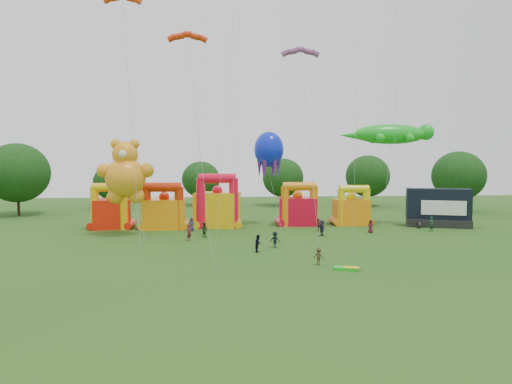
{
  "coord_description": "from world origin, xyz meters",
  "views": [
    {
      "loc": [
        -4.43,
        -34.58,
        9.22
      ],
      "look_at": [
        -0.34,
        18.0,
        5.53
      ],
      "focal_mm": 32.0,
      "sensor_mm": 36.0,
      "label": 1
    }
  ],
  "objects": [
    {
      "name": "spectator_7",
      "position": [
        22.72,
        21.81,
        0.98
      ],
      "size": [
        0.85,
        0.77,
        1.95
      ],
      "primitive_type": "imported",
      "rotation": [
        0.0,
        0.0,
        0.53
      ],
      "color": "#153621",
      "rests_on": "ground"
    },
    {
      "name": "bouncy_castle_2",
      "position": [
        -4.9,
        28.29,
        2.81
      ],
      "size": [
        6.63,
        5.83,
        7.43
      ],
      "color": "#EFB30C",
      "rests_on": "ground"
    },
    {
      "name": "spectator_8",
      "position": [
        -0.69,
        10.48,
        0.88
      ],
      "size": [
        0.9,
        1.02,
        1.77
      ],
      "primitive_type": "imported",
      "rotation": [
        0.0,
        0.0,
        1.26
      ],
      "color": "black",
      "rests_on": "ground"
    },
    {
      "name": "tree_ring",
      "position": [
        -1.2,
        0.62,
        6.26
      ],
      "size": [
        125.61,
        127.73,
        12.07
      ],
      "color": "#352314",
      "rests_on": "ground"
    },
    {
      "name": "diamond_kites",
      "position": [
        1.83,
        13.86,
        17.19
      ],
      "size": [
        21.84,
        18.25,
        43.54
      ],
      "color": "red",
      "rests_on": "ground"
    },
    {
      "name": "spectator_1",
      "position": [
        -8.06,
        17.64,
        0.96
      ],
      "size": [
        0.78,
        0.84,
        1.92
      ],
      "primitive_type": "imported",
      "rotation": [
        0.0,
        0.0,
        0.95
      ],
      "color": "maroon",
      "rests_on": "ground"
    },
    {
      "name": "teddy_bear_kite",
      "position": [
        -15.76,
        21.49,
        7.03
      ],
      "size": [
        6.81,
        4.83,
        11.87
      ],
      "color": "orange",
      "rests_on": "ground"
    },
    {
      "name": "octopus_kite",
      "position": [
        2.62,
        29.08,
        8.24
      ],
      "size": [
        4.18,
        6.5,
        13.35
      ],
      "color": "#0D21D0",
      "rests_on": "ground"
    },
    {
      "name": "spectator_2",
      "position": [
        -6.39,
        19.91,
        0.89
      ],
      "size": [
        1.09,
        1.08,
        1.78
      ],
      "primitive_type": "imported",
      "rotation": [
        0.0,
        0.0,
        2.4
      ],
      "color": "#173A1E",
      "rests_on": "ground"
    },
    {
      "name": "spectator_4",
      "position": [
        8.18,
        23.42,
        0.86
      ],
      "size": [
        0.7,
        1.09,
        1.72
      ],
      "primitive_type": "imported",
      "rotation": [
        0.0,
        0.0,
        4.42
      ],
      "color": "#43361A",
      "rests_on": "ground"
    },
    {
      "name": "spectator_6",
      "position": [
        14.51,
        21.37,
        0.84
      ],
      "size": [
        0.84,
        0.56,
        1.69
      ],
      "primitive_type": "imported",
      "rotation": [
        0.0,
        0.0,
        6.32
      ],
      "color": "#4C151E",
      "rests_on": "ground"
    },
    {
      "name": "parafoil_kites",
      "position": [
        -9.66,
        16.66,
        13.31
      ],
      "size": [
        26.08,
        14.67,
        30.04
      ],
      "color": "red",
      "rests_on": "ground"
    },
    {
      "name": "bouncy_castle_1",
      "position": [
        -12.05,
        27.21,
        2.39
      ],
      "size": [
        5.48,
        4.41,
        6.31
      ],
      "color": "orange",
      "rests_on": "ground"
    },
    {
      "name": "stage_trailer",
      "position": [
        25.7,
        26.23,
        2.57
      ],
      "size": [
        8.92,
        5.64,
        5.33
      ],
      "color": "black",
      "rests_on": "ground"
    },
    {
      "name": "ground",
      "position": [
        0.0,
        0.0,
        0.0
      ],
      "size": [
        160.0,
        160.0,
        0.0
      ],
      "primitive_type": "plane",
      "color": "#235518",
      "rests_on": "ground"
    },
    {
      "name": "folded_kite_bundle",
      "position": [
        6.12,
        2.47,
        0.14
      ],
      "size": [
        2.22,
        1.6,
        0.31
      ],
      "color": "green",
      "rests_on": "ground"
    },
    {
      "name": "spectator_5",
      "position": [
        7.84,
        19.75,
        0.97
      ],
      "size": [
        1.0,
        1.88,
        1.94
      ],
      "primitive_type": "imported",
      "rotation": [
        0.0,
        0.0,
        4.96
      ],
      "color": "#24293D",
      "rests_on": "ground"
    },
    {
      "name": "spectator_0",
      "position": [
        -8.23,
        24.68,
        0.88
      ],
      "size": [
        0.9,
        0.63,
        1.76
      ],
      "primitive_type": "imported",
      "rotation": [
        0.0,
        0.0,
        -0.09
      ],
      "color": "#2A2E47",
      "rests_on": "ground"
    },
    {
      "name": "bouncy_castle_3",
      "position": [
        6.49,
        29.11,
        2.35
      ],
      "size": [
        5.56,
        4.63,
        6.19
      ],
      "color": "red",
      "rests_on": "ground"
    },
    {
      "name": "spectator_9",
      "position": [
        4.16,
        4.48,
        0.77
      ],
      "size": [
        1.15,
        1.0,
        1.54
      ],
      "primitive_type": "imported",
      "rotation": [
        0.0,
        0.0,
        2.61
      ],
      "color": "#46311C",
      "rests_on": "ground"
    },
    {
      "name": "spectator_3",
      "position": [
        1.24,
        12.48,
        0.87
      ],
      "size": [
        1.26,
        0.93,
        1.74
      ],
      "primitive_type": "imported",
      "rotation": [
        0.0,
        0.0,
        2.86
      ],
      "color": "black",
      "rests_on": "ground"
    },
    {
      "name": "bouncy_castle_0",
      "position": [
        -19.12,
        27.81,
        2.37
      ],
      "size": [
        5.55,
        4.79,
        6.21
      ],
      "color": "red",
      "rests_on": "ground"
    },
    {
      "name": "bouncy_castle_4",
      "position": [
        14.18,
        28.84,
        2.2
      ],
      "size": [
        4.68,
        3.76,
        5.75
      ],
      "color": "orange",
      "rests_on": "ground"
    },
    {
      "name": "gecko_kite",
      "position": [
        19.09,
        27.66,
        10.3
      ],
      "size": [
        13.67,
        5.13,
        14.42
      ],
      "color": "green",
      "rests_on": "ground"
    }
  ]
}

